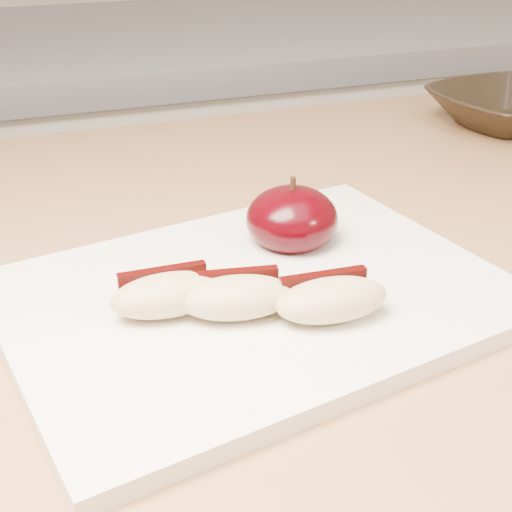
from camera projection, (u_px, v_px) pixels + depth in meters
name	position (u px, v px, depth m)	size (l,w,h in m)	color
back_cabinet	(96.00, 289.00, 1.34)	(2.40, 0.62, 0.94)	silver
cutting_board	(256.00, 297.00, 0.48)	(0.33, 0.24, 0.01)	white
apple_half	(292.00, 219.00, 0.53)	(0.07, 0.07, 0.06)	black
apple_wedge_a	(167.00, 294.00, 0.45)	(0.07, 0.04, 0.03)	tan
apple_wedge_b	(237.00, 296.00, 0.44)	(0.08, 0.05, 0.03)	tan
apple_wedge_c	(331.00, 299.00, 0.44)	(0.07, 0.04, 0.03)	tan
bowl	(507.00, 108.00, 0.82)	(0.17, 0.17, 0.04)	black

